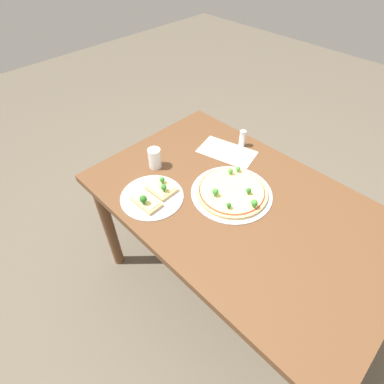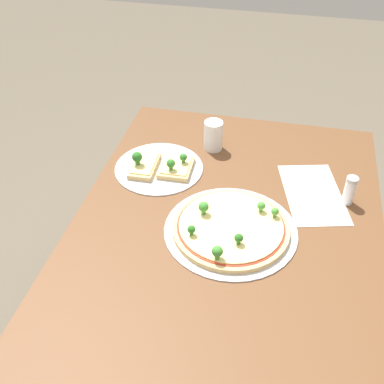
{
  "view_description": "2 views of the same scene",
  "coord_description": "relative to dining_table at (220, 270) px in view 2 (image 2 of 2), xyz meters",
  "views": [
    {
      "loc": [
        0.47,
        -0.76,
        1.69
      ],
      "look_at": [
        -0.18,
        -0.12,
        0.76
      ],
      "focal_mm": 28.0,
      "sensor_mm": 36.0,
      "label": 1
    },
    {
      "loc": [
        0.88,
        0.12,
        1.65
      ],
      "look_at": [
        -0.18,
        -0.12,
        0.76
      ],
      "focal_mm": 45.0,
      "sensor_mm": 36.0,
      "label": 2
    }
  ],
  "objects": [
    {
      "name": "dining_table",
      "position": [
        0.0,
        0.0,
        0.0
      ],
      "size": [
        1.32,
        0.84,
        0.74
      ],
      "color": "brown",
      "rests_on": "ground_plane"
    },
    {
      "name": "pizza_tray_whole",
      "position": [
        -0.06,
        0.01,
        0.11
      ],
      "size": [
        0.36,
        0.36,
        0.06
      ],
      "color": "#B7B7BC",
      "rests_on": "dining_table"
    },
    {
      "name": "pizza_tray_slice",
      "position": [
        -0.29,
        -0.25,
        0.11
      ],
      "size": [
        0.28,
        0.28,
        0.07
      ],
      "color": "#B7B7BC",
      "rests_on": "dining_table"
    },
    {
      "name": "drinking_cup",
      "position": [
        -0.44,
        -0.11,
        0.14
      ],
      "size": [
        0.06,
        0.06,
        0.1
      ],
      "primitive_type": "cylinder",
      "color": "white",
      "rests_on": "dining_table"
    },
    {
      "name": "condiment_shaker",
      "position": [
        -0.25,
        0.32,
        0.14
      ],
      "size": [
        0.03,
        0.03,
        0.09
      ],
      "color": "silver",
      "rests_on": "dining_table"
    },
    {
      "name": "paper_menu",
      "position": [
        -0.27,
        0.23,
        0.09
      ],
      "size": [
        0.31,
        0.23,
        0.0
      ],
      "primitive_type": "cube",
      "rotation": [
        0.0,
        0.0,
        0.25
      ],
      "color": "white",
      "rests_on": "dining_table"
    }
  ]
}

